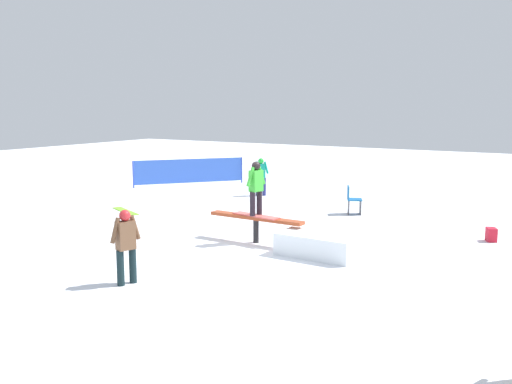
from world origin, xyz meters
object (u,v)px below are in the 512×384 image
object	(u,v)px
bystander_brown	(126,243)
loose_snowboard_lime	(125,211)
main_rider_on_rail	(256,189)
folding_chair	(353,201)
backpack_on_snow	(491,235)
rail_feature	(256,220)
bystander_teal	(261,175)

from	to	relation	value
bystander_brown	loose_snowboard_lime	distance (m)	7.56
main_rider_on_rail	loose_snowboard_lime	world-z (taller)	main_rider_on_rail
folding_chair	backpack_on_snow	bearing A→B (deg)	-135.71
rail_feature	backpack_on_snow	xyz separation A→B (m)	(-4.95, -3.11, -0.40)
main_rider_on_rail	bystander_teal	distance (m)	7.25
bystander_teal	bystander_brown	size ratio (longest dim) A/B	0.97
rail_feature	folding_chair	distance (m)	4.71
loose_snowboard_lime	folding_chair	size ratio (longest dim) A/B	1.77
main_rider_on_rail	bystander_brown	xyz separation A→B (m)	(0.43, 4.05, -0.52)
bystander_brown	loose_snowboard_lime	bearing A→B (deg)	-118.89
bystander_brown	folding_chair	bearing A→B (deg)	-170.24
rail_feature	folding_chair	size ratio (longest dim) A/B	2.94
main_rider_on_rail	backpack_on_snow	xyz separation A→B (m)	(-4.95, -3.11, -1.16)
bystander_teal	backpack_on_snow	bearing A→B (deg)	137.43
rail_feature	bystander_brown	xyz separation A→B (m)	(0.43, 4.05, 0.24)
rail_feature	bystander_brown	world-z (taller)	bystander_brown
rail_feature	main_rider_on_rail	size ratio (longest dim) A/B	1.92
rail_feature	backpack_on_snow	world-z (taller)	rail_feature
bystander_brown	bystander_teal	bearing A→B (deg)	-146.03
loose_snowboard_lime	bystander_teal	bearing A→B (deg)	91.94
rail_feature	bystander_teal	size ratio (longest dim) A/B	1.86
folding_chair	bystander_teal	bearing A→B (deg)	43.17
rail_feature	folding_chair	bearing A→B (deg)	-96.14
loose_snowboard_lime	backpack_on_snow	bearing A→B (deg)	34.25
bystander_brown	backpack_on_snow	world-z (taller)	bystander_brown
folding_chair	main_rider_on_rail	bearing A→B (deg)	145.74
loose_snowboard_lime	main_rider_on_rail	bearing A→B (deg)	11.33
backpack_on_snow	bystander_teal	bearing A→B (deg)	45.44
rail_feature	backpack_on_snow	size ratio (longest dim) A/B	7.62
bystander_teal	rail_feature	bearing A→B (deg)	97.44
bystander_teal	loose_snowboard_lime	size ratio (longest dim) A/B	0.89
main_rider_on_rail	bystander_teal	world-z (taller)	main_rider_on_rail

